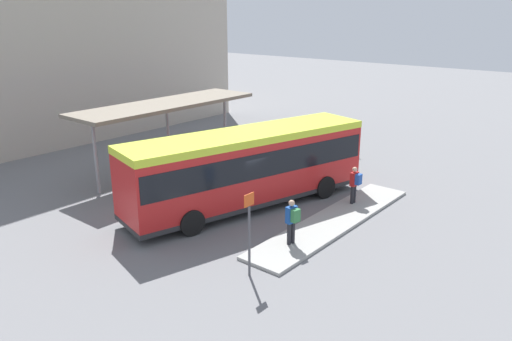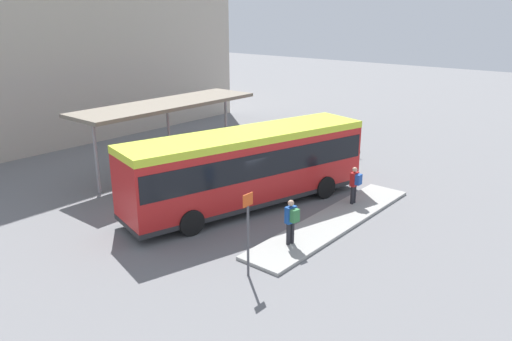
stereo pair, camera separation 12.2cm
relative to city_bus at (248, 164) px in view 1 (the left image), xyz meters
The scene contains 13 objects.
ground_plane 1.92m from the city_bus, 165.14° to the left, with size 120.00×120.00×0.00m, color slate.
curb_island 4.31m from the city_bus, 77.06° to the right, with size 9.72×1.80×0.12m.
city_bus is the anchor object (origin of this frame).
pedestrian_waiting 4.34m from the city_bus, 118.03° to the right, with size 0.44×0.48×1.67m.
pedestrian_companion 4.67m from the city_bus, 50.10° to the right, with size 0.41×0.42×1.64m.
bicycle_orange 9.86m from the city_bus, ahead, with size 0.48×1.67×0.72m.
bicycle_blue 9.99m from the city_bus, ahead, with size 0.48×1.61×0.70m.
bicycle_green 10.02m from the city_bus, 12.58° to the left, with size 0.48×1.68×0.73m.
bicycle_yellow 10.16m from the city_bus, 16.71° to the left, with size 0.48×1.73×0.75m.
station_shelter 6.69m from the city_bus, 79.95° to the left, with size 10.16×2.87×3.65m.
potted_planter_near_shelter 4.11m from the city_bus, 104.75° to the left, with size 1.02×1.02×1.34m.
platform_sign 5.98m from the city_bus, 139.17° to the right, with size 0.44×0.08×2.80m.
station_building 22.28m from the city_bus, 82.78° to the left, with size 24.07×13.33×15.37m.
Camera 1 is at (-15.31, -13.11, 8.12)m, focal length 35.00 mm.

